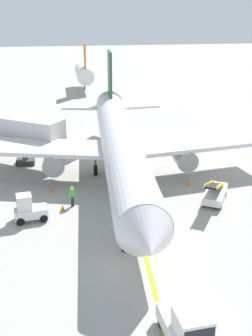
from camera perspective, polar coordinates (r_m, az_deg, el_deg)
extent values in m
plane|color=#9E9B93|center=(26.38, 0.21, -13.38)|extent=(300.00, 300.00, 0.00)
cube|color=yellow|center=(30.80, 1.58, -7.90)|extent=(4.99, 79.88, 0.01)
cylinder|color=silver|center=(36.99, -0.73, 3.03)|extent=(5.06, 30.14, 3.30)
cone|color=silver|center=(22.27, 2.97, -9.98)|extent=(3.37, 2.59, 3.23)
cone|color=silver|center=(52.70, -2.31, 8.97)|extent=(3.29, 2.98, 3.14)
cube|color=silver|center=(39.83, 9.89, 3.44)|extent=(13.51, 6.30, 0.36)
cylinder|color=gray|center=(38.82, 7.85, 1.53)|extent=(2.08, 3.31, 1.90)
cube|color=silver|center=(38.68, -12.07, 2.74)|extent=(13.70, 7.69, 0.36)
cylinder|color=gray|center=(37.90, -9.64, 0.94)|extent=(2.08, 3.31, 1.90)
cube|color=#19592D|center=(49.68, -2.20, 12.51)|extent=(0.51, 4.01, 5.20)
cube|color=silver|center=(50.24, 1.34, 8.38)|extent=(5.36, 2.61, 0.24)
cube|color=silver|center=(49.88, -5.59, 8.19)|extent=(5.53, 3.18, 0.24)
cylinder|color=#4C4C51|center=(27.24, 1.42, -8.31)|extent=(0.20, 0.20, 3.12)
cylinder|color=black|center=(27.89, 1.40, -10.60)|extent=(0.38, 0.58, 0.56)
cylinder|color=#4C4C51|center=(39.72, 2.19, 1.43)|extent=(0.20, 0.20, 3.12)
cylinder|color=black|center=(40.10, 2.17, -0.03)|extent=(0.41, 0.98, 0.96)
cylinder|color=#4C4C51|center=(39.38, -4.17, 1.21)|extent=(0.20, 0.20, 3.12)
cylinder|color=black|center=(39.76, -4.13, -0.25)|extent=(0.41, 0.98, 0.96)
cube|color=black|center=(23.82, 2.27, -6.79)|extent=(2.86, 1.16, 0.60)
cube|color=beige|center=(43.68, -15.62, 5.30)|extent=(11.35, 8.96, 2.50)
cylinder|color=#59595B|center=(43.26, -13.49, 1.98)|extent=(0.56, 0.56, 2.35)
cube|color=#333338|center=(43.56, -13.39, 0.83)|extent=(1.80, 1.40, 0.50)
cube|color=silver|center=(21.39, 8.14, -20.89)|extent=(2.16, 3.73, 0.80)
cube|color=silver|center=(20.33, 8.96, -20.02)|extent=(1.64, 1.73, 1.10)
cube|color=black|center=(19.81, 9.85, -21.42)|extent=(1.43, 0.19, 0.77)
cylinder|color=black|center=(22.77, 8.90, -19.20)|extent=(0.26, 0.61, 0.60)
cylinder|color=black|center=(22.32, 4.80, -19.98)|extent=(0.26, 0.61, 0.60)
cube|color=silver|center=(32.14, -12.68, -5.84)|extent=(2.56, 1.63, 0.70)
cube|color=silver|center=(31.73, -13.57, -4.47)|extent=(1.22, 1.18, 1.10)
cube|color=black|center=(31.72, -14.50, -4.57)|extent=(0.22, 0.98, 0.77)
cylinder|color=black|center=(31.78, -14.06, -7.00)|extent=(0.63, 0.30, 0.60)
cylinder|color=black|center=(32.76, -14.19, -6.12)|extent=(0.63, 0.30, 0.60)
cylinder|color=black|center=(31.86, -11.03, -6.66)|extent=(0.63, 0.30, 0.60)
cylinder|color=black|center=(32.84, -11.26, -5.79)|extent=(0.63, 0.30, 0.60)
cube|color=silver|center=(35.15, 11.94, -3.44)|extent=(3.18, 4.05, 0.60)
cylinder|color=black|center=(34.01, 12.60, -4.92)|extent=(0.49, 0.63, 0.60)
cylinder|color=black|center=(34.16, 10.49, -4.63)|extent=(0.49, 0.63, 0.60)
cylinder|color=black|center=(36.41, 13.23, -3.18)|extent=(0.49, 0.63, 0.60)
cylinder|color=black|center=(36.56, 11.25, -2.92)|extent=(0.49, 0.63, 0.60)
cube|color=black|center=(34.22, 11.90, -2.38)|extent=(3.24, 4.79, 1.76)
cube|color=yellow|center=(34.13, 12.66, -2.30)|extent=(2.54, 4.41, 1.84)
cube|color=yellow|center=(34.23, 11.17, -2.10)|extent=(2.54, 4.41, 1.84)
cylinder|color=#26262D|center=(33.81, -7.23, -4.48)|extent=(0.24, 0.24, 0.85)
cube|color=green|center=(33.51, -7.29, -3.39)|extent=(0.36, 0.22, 0.56)
sphere|color=beige|center=(33.36, -7.32, -2.78)|extent=(0.20, 0.20, 0.20)
sphere|color=yellow|center=(33.33, -7.32, -2.69)|extent=(0.24, 0.24, 0.24)
cylinder|color=#26262D|center=(27.73, -0.36, -10.44)|extent=(0.24, 0.24, 0.85)
cube|color=green|center=(27.37, -0.36, -9.18)|extent=(0.36, 0.22, 0.56)
sphere|color=beige|center=(27.18, -0.36, -8.47)|extent=(0.20, 0.20, 0.20)
sphere|color=yellow|center=(27.15, -0.36, -8.36)|extent=(0.24, 0.24, 0.24)
cone|color=orange|center=(37.73, 8.35, -2.08)|extent=(0.36, 0.36, 0.44)
cone|color=orange|center=(33.37, -8.56, -5.31)|extent=(0.36, 0.36, 0.44)
cone|color=orange|center=(36.55, -10.12, -2.97)|extent=(0.36, 0.36, 0.44)
cylinder|color=silver|center=(80.74, -5.67, 12.61)|extent=(3.00, 10.00, 3.00)
cylinder|color=#3F3F3F|center=(81.11, -5.61, 11.00)|extent=(0.30, 0.30, 1.60)
cube|color=orange|center=(76.83, -5.59, 14.81)|extent=(0.24, 3.20, 4.40)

